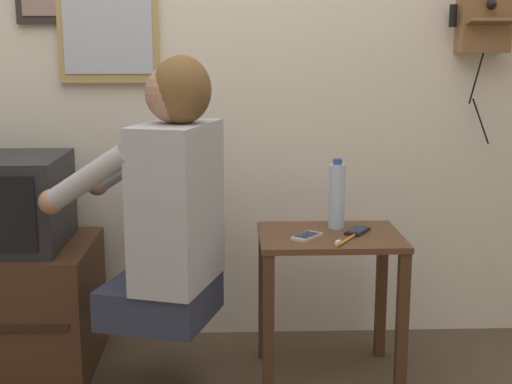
{
  "coord_description": "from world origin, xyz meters",
  "views": [
    {
      "loc": [
        0.15,
        -1.95,
        1.25
      ],
      "look_at": [
        0.25,
        0.56,
        0.74
      ],
      "focal_mm": 50.0,
      "sensor_mm": 36.0,
      "label": 1
    }
  ],
  "objects_px": {
    "wall_phone_antique": "(484,10)",
    "cell_phone_held": "(307,236)",
    "person": "(169,201)",
    "toothbrush": "(344,241)",
    "water_bottle": "(337,196)",
    "cell_phone_spare": "(357,231)"
  },
  "relations": [
    {
      "from": "person",
      "to": "cell_phone_spare",
      "type": "relative_size",
      "value": 6.85
    },
    {
      "from": "wall_phone_antique",
      "to": "water_bottle",
      "type": "height_order",
      "value": "wall_phone_antique"
    },
    {
      "from": "cell_phone_spare",
      "to": "person",
      "type": "bearing_deg",
      "value": -137.68
    },
    {
      "from": "cell_phone_held",
      "to": "person",
      "type": "bearing_deg",
      "value": -133.67
    },
    {
      "from": "person",
      "to": "cell_phone_held",
      "type": "relative_size",
      "value": 7.0
    },
    {
      "from": "wall_phone_antique",
      "to": "cell_phone_spare",
      "type": "height_order",
      "value": "wall_phone_antique"
    },
    {
      "from": "water_bottle",
      "to": "wall_phone_antique",
      "type": "bearing_deg",
      "value": 24.8
    },
    {
      "from": "person",
      "to": "water_bottle",
      "type": "xyz_separation_m",
      "value": [
        0.62,
        0.21,
        -0.03
      ]
    },
    {
      "from": "water_bottle",
      "to": "toothbrush",
      "type": "distance_m",
      "value": 0.25
    },
    {
      "from": "wall_phone_antique",
      "to": "water_bottle",
      "type": "xyz_separation_m",
      "value": [
        -0.63,
        -0.29,
        -0.71
      ]
    },
    {
      "from": "person",
      "to": "wall_phone_antique",
      "type": "height_order",
      "value": "wall_phone_antique"
    },
    {
      "from": "toothbrush",
      "to": "cell_phone_held",
      "type": "bearing_deg",
      "value": 1.01
    },
    {
      "from": "wall_phone_antique",
      "to": "toothbrush",
      "type": "height_order",
      "value": "wall_phone_antique"
    },
    {
      "from": "wall_phone_antique",
      "to": "toothbrush",
      "type": "distance_m",
      "value": 1.16
    },
    {
      "from": "wall_phone_antique",
      "to": "cell_phone_held",
      "type": "distance_m",
      "value": 1.2
    },
    {
      "from": "wall_phone_antique",
      "to": "cell_phone_spare",
      "type": "xyz_separation_m",
      "value": [
        -0.56,
        -0.36,
        -0.83
      ]
    },
    {
      "from": "cell_phone_spare",
      "to": "wall_phone_antique",
      "type": "bearing_deg",
      "value": 64.03
    },
    {
      "from": "cell_phone_spare",
      "to": "toothbrush",
      "type": "relative_size",
      "value": 0.91
    },
    {
      "from": "cell_phone_held",
      "to": "toothbrush",
      "type": "xyz_separation_m",
      "value": [
        0.13,
        -0.07,
        0.0
      ]
    },
    {
      "from": "person",
      "to": "toothbrush",
      "type": "bearing_deg",
      "value": -73.18
    },
    {
      "from": "person",
      "to": "wall_phone_antique",
      "type": "distance_m",
      "value": 1.51
    },
    {
      "from": "person",
      "to": "cell_phone_spare",
      "type": "height_order",
      "value": "person"
    }
  ]
}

